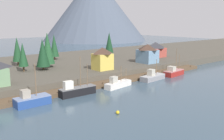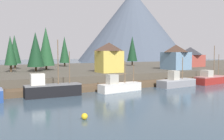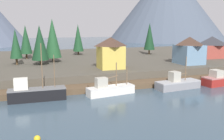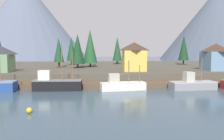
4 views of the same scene
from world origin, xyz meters
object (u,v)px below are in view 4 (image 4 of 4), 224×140
fishing_boat_black (56,84)px  house_yellow (134,56)px  fishing_boat_white (122,85)px  conifer_centre (117,49)px  fishing_boat_grey (192,84)px  channel_buoy (29,110)px  conifer_near_right (78,49)px  conifer_near_left (71,49)px  house_blue (216,57)px  conifer_mid_left (184,48)px  conifer_mid_right (59,50)px  conifer_back_right (90,46)px

fishing_boat_black → house_yellow: bearing=36.6°
fishing_boat_white → conifer_centre: (3.11, 41.44, 7.03)m
house_yellow → conifer_centre: size_ratio=0.70×
fishing_boat_grey → channel_buoy: 30.45m
fishing_boat_black → channel_buoy: size_ratio=13.13×
fishing_boat_black → conifer_near_right: bearing=85.7°
conifer_near_left → conifer_near_right: 13.41m
conifer_near_left → channel_buoy: conifer_near_left is taller
house_blue → conifer_near_left: (-38.15, 23.76, 2.07)m
conifer_mid_left → fishing_boat_grey: bearing=-108.9°
fishing_boat_white → conifer_mid_right: 30.07m
fishing_boat_grey → conifer_near_left: bearing=120.7°
conifer_back_right → channel_buoy: bearing=-98.7°
conifer_back_right → conifer_centre: conifer_back_right is taller
fishing_boat_grey → conifer_mid_right: 38.98m
house_blue → conifer_near_right: size_ratio=0.70×
fishing_boat_grey → conifer_centre: size_ratio=0.91×
conifer_mid_right → channel_buoy: bearing=-86.3°
conifer_near_left → conifer_mid_right: conifer_near_left is taller
fishing_boat_black → house_blue: (37.39, 12.06, 4.70)m
house_blue → conifer_centre: bearing=127.3°
fishing_boat_white → conifer_centre: bearing=77.2°
conifer_mid_left → conifer_back_right: (-32.27, -8.13, 0.29)m
fishing_boat_black → conifer_back_right: 28.23m
house_blue → conifer_centre: conifer_centre is taller
house_yellow → conifer_near_left: (-17.47, 24.10, 1.97)m
conifer_back_right → channel_buoy: 43.40m
conifer_near_left → conifer_mid_left: size_ratio=0.93×
fishing_boat_white → fishing_boat_grey: 13.62m
house_yellow → conifer_near_left: conifer_near_left is taller
conifer_back_right → conifer_near_right: bearing=-132.2°
conifer_mid_left → conifer_centre: size_ratio=1.04×
conifer_near_left → conifer_back_right: size_ratio=0.85×
house_blue → conifer_centre: 36.31m
fishing_boat_black → conifer_near_left: 36.47m
fishing_boat_grey → conifer_mid_left: bearing=65.6°
house_yellow → conifer_near_left: bearing=125.9°
conifer_mid_right → fishing_boat_grey: bearing=-40.6°
conifer_near_right → conifer_mid_right: (-5.54, 1.56, -0.25)m
fishing_boat_grey → conifer_near_left: 45.75m
conifer_mid_right → conifer_back_right: 9.36m
fishing_boat_grey → conifer_back_right: 34.77m
fishing_boat_white → channel_buoy: (-12.95, -14.96, -0.62)m
fishing_boat_grey → conifer_back_right: conifer_back_right is taller
fishing_boat_black → fishing_boat_grey: size_ratio=1.03×
fishing_boat_white → conifer_near_right: (-10.00, 23.32, 6.88)m
conifer_centre → channel_buoy: bearing=-105.9°
house_yellow → conifer_back_right: bearing=126.3°
fishing_boat_grey → house_blue: 17.81m
conifer_mid_right → conifer_centre: size_ratio=0.88×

